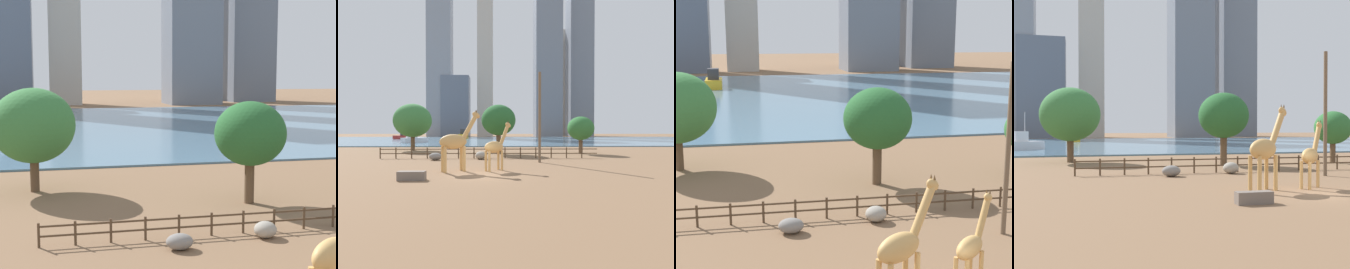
{
  "view_description": "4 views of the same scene",
  "coord_description": "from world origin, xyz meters",
  "views": [
    {
      "loc": [
        -12.16,
        -14.5,
        8.89
      ],
      "look_at": [
        -3.45,
        24.02,
        4.28
      ],
      "focal_mm": 55.0,
      "sensor_mm": 36.0,
      "label": 1
    },
    {
      "loc": [
        1.39,
        -19.45,
        3.28
      ],
      "look_at": [
        2.29,
        25.42,
        2.68
      ],
      "focal_mm": 28.0,
      "sensor_mm": 36.0,
      "label": 2
    },
    {
      "loc": [
        -8.27,
        -16.77,
        10.78
      ],
      "look_at": [
        -0.32,
        23.83,
        2.71
      ],
      "focal_mm": 55.0,
      "sensor_mm": 36.0,
      "label": 3
    },
    {
      "loc": [
        -12.69,
        -20.57,
        3.64
      ],
      "look_at": [
        1.57,
        37.55,
        2.71
      ],
      "focal_mm": 45.0,
      "sensor_mm": 36.0,
      "label": 4
    }
  ],
  "objects": [
    {
      "name": "ground_plane",
      "position": [
        0.0,
        80.0,
        0.0
      ],
      "size": [
        400.0,
        400.0,
        0.0
      ],
      "primitive_type": "plane",
      "color": "brown"
    },
    {
      "name": "harbor_water",
      "position": [
        0.0,
        77.0,
        0.1
      ],
      "size": [
        180.0,
        86.0,
        0.2
      ],
      "primitive_type": "cube",
      "color": "slate",
      "rests_on": "ground"
    },
    {
      "name": "giraffe_tall",
      "position": [
        0.96,
        2.27,
        1.96
      ],
      "size": [
        2.51,
        2.09,
        4.17
      ],
      "rotation": [
        0.0,
        0.0,
        0.65
      ],
      "color": "tan",
      "rests_on": "ground"
    },
    {
      "name": "giraffe_companion",
      "position": [
        -2.25,
        1.8,
        2.43
      ],
      "size": [
        3.43,
        2.4,
        5.09
      ],
      "rotation": [
        0.0,
        0.0,
        0.54
      ],
      "color": "tan",
      "rests_on": "ground"
    },
    {
      "name": "utility_pole",
      "position": [
        5.44,
        7.76,
        4.71
      ],
      "size": [
        0.28,
        0.28,
        9.42
      ],
      "primitive_type": "cylinder",
      "color": "brown",
      "rests_on": "ground"
    },
    {
      "name": "boulder_near_fence",
      "position": [
        -5.98,
        10.14,
        0.42
      ],
      "size": [
        1.41,
        1.11,
        0.83
      ],
      "primitive_type": "ellipsoid",
      "color": "gray",
      "rests_on": "ground"
    },
    {
      "name": "boulder_by_pole",
      "position": [
        -0.93,
        10.98,
        0.45
      ],
      "size": [
        1.25,
        1.21,
        0.91
      ],
      "primitive_type": "ellipsoid",
      "color": "gray",
      "rests_on": "ground"
    },
    {
      "name": "feeding_trough",
      "position": [
        -4.56,
        -1.91,
        0.3
      ],
      "size": [
        1.8,
        0.6,
        0.6
      ],
      "primitive_type": "cube",
      "color": "#72665B",
      "rests_on": "ground"
    },
    {
      "name": "enclosure_fence",
      "position": [
        -0.41,
        12.0,
        0.76
      ],
      "size": [
        26.12,
        0.14,
        1.3
      ],
      "color": "#4C3826",
      "rests_on": "ground"
    },
    {
      "name": "tree_left_large",
      "position": [
        12.93,
        18.08,
        3.64
      ],
      "size": [
        3.79,
        3.79,
        5.38
      ],
      "color": "brown",
      "rests_on": "ground"
    },
    {
      "name": "tree_center_broad",
      "position": [
        -13.58,
        25.31,
        5.05
      ],
      "size": [
        6.3,
        6.3,
        7.91
      ],
      "color": "brown",
      "rests_on": "ground"
    },
    {
      "name": "tree_right_tall",
      "position": [
        1.07,
        18.41,
        4.83
      ],
      "size": [
        4.94,
        4.94,
        7.09
      ],
      "color": "brown",
      "rests_on": "ground"
    },
    {
      "name": "boat_ferry",
      "position": [
        -14.12,
        89.68,
        1.53
      ],
      "size": [
        3.45,
        9.0,
        3.92
      ],
      "rotation": [
        0.0,
        0.0,
        1.6
      ],
      "color": "gold",
      "rests_on": "harbor_water"
    },
    {
      "name": "boat_sailboat",
      "position": [
        -21.36,
        49.58,
        1.19
      ],
      "size": [
        6.17,
        6.52,
        5.95
      ],
      "rotation": [
        0.0,
        0.0,
        0.84
      ],
      "color": "silver",
      "rests_on": "harbor_water"
    },
    {
      "name": "skyline_tower_needle",
      "position": [
        -34.89,
        137.83,
        45.31
      ],
      "size": [
        14.15,
        9.17,
        90.61
      ],
      "primitive_type": "cube",
      "color": "gray",
      "rests_on": "ground"
    },
    {
      "name": "skyline_tower_glass",
      "position": [
        29.44,
        137.66,
        45.27
      ],
      "size": [
        15.37,
        14.98,
        90.54
      ],
      "primitive_type": "cube",
      "color": "slate",
      "rests_on": "ground"
    },
    {
      "name": "skyline_block_left",
      "position": [
        41.15,
        168.56,
        36.75
      ],
      "size": [
        17.12,
        17.12,
        73.5
      ],
      "primitive_type": "cylinder",
      "color": "#ADA89E",
      "rests_on": "ground"
    },
    {
      "name": "skyline_block_right",
      "position": [
        -25.36,
        137.33,
        17.86
      ],
      "size": [
        16.26,
        9.51,
        35.73
      ],
      "primitive_type": "cube",
      "color": "slate",
      "rests_on": "ground"
    },
    {
      "name": "skyline_tower_short",
      "position": [
        52.14,
        149.21,
        53.19
      ],
      "size": [
        14.61,
        14.42,
        106.38
      ],
      "primitive_type": "cube",
      "color": "slate",
      "rests_on": "ground"
    }
  ]
}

